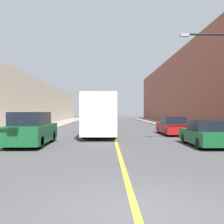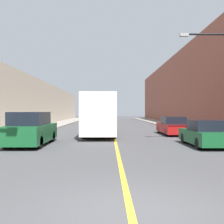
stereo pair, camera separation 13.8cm
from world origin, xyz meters
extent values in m
plane|color=#474749|center=(0.00, 0.00, 0.00)|extent=(200.00, 200.00, 0.00)
cube|color=gray|center=(-7.85, 30.00, 0.06)|extent=(3.22, 72.00, 0.12)
cube|color=gray|center=(7.85, 30.00, 0.06)|extent=(3.22, 72.00, 0.12)
cube|color=beige|center=(-11.46, 30.00, 3.07)|extent=(4.00, 72.00, 6.13)
cube|color=brown|center=(11.46, 30.00, 5.24)|extent=(4.00, 72.00, 10.48)
cube|color=gold|center=(0.00, 30.00, 0.00)|extent=(0.16, 72.00, 0.01)
cube|color=silver|center=(-1.11, 16.91, 1.77)|extent=(2.41, 11.04, 2.93)
cube|color=black|center=(-1.11, 11.43, 2.28)|extent=(2.05, 0.04, 1.32)
cylinder|color=black|center=(-2.06, 13.49, 0.51)|extent=(0.53, 1.02, 1.02)
cylinder|color=black|center=(-0.17, 13.49, 0.51)|extent=(0.53, 1.02, 1.02)
cylinder|color=black|center=(-2.06, 20.34, 0.51)|extent=(0.53, 1.02, 1.02)
cylinder|color=black|center=(-0.17, 20.34, 0.51)|extent=(0.53, 1.02, 1.02)
cube|color=#145128|center=(-4.94, 10.07, 0.69)|extent=(2.00, 4.99, 0.98)
cube|color=black|center=(-4.94, 9.82, 1.55)|extent=(1.76, 2.75, 0.74)
cube|color=black|center=(-4.94, 7.61, 0.87)|extent=(1.70, 0.04, 0.44)
cylinder|color=black|center=(-5.72, 8.53, 0.34)|extent=(0.44, 0.68, 0.68)
cylinder|color=black|center=(-4.16, 8.53, 0.34)|extent=(0.44, 0.68, 0.68)
cylinder|color=black|center=(-5.72, 11.62, 0.34)|extent=(0.44, 0.68, 0.68)
cylinder|color=black|center=(-4.16, 11.62, 0.34)|extent=(0.44, 0.68, 0.68)
cube|color=#145128|center=(4.99, 9.43, 0.54)|extent=(1.83, 4.22, 0.70)
cube|color=black|center=(4.99, 9.22, 1.19)|extent=(1.61, 1.90, 0.60)
cube|color=black|center=(4.99, 7.35, 0.66)|extent=(1.56, 0.04, 0.32)
cylinder|color=black|center=(4.27, 8.12, 0.31)|extent=(0.40, 0.62, 0.62)
cylinder|color=black|center=(4.27, 10.73, 0.31)|extent=(0.40, 0.62, 0.62)
cylinder|color=black|center=(5.70, 10.73, 0.31)|extent=(0.40, 0.62, 0.62)
cube|color=maroon|center=(4.92, 16.64, 0.54)|extent=(1.86, 4.78, 0.71)
cube|color=black|center=(4.92, 16.40, 1.20)|extent=(1.64, 2.15, 0.61)
cube|color=black|center=(4.92, 14.28, 0.67)|extent=(1.58, 0.04, 0.32)
cylinder|color=black|center=(4.19, 15.16, 0.31)|extent=(0.41, 0.62, 0.62)
cylinder|color=black|center=(5.65, 15.16, 0.31)|extent=(0.41, 0.62, 0.62)
cylinder|color=black|center=(4.19, 18.13, 0.31)|extent=(0.41, 0.62, 0.62)
cylinder|color=black|center=(5.65, 18.13, 0.31)|extent=(0.41, 0.62, 0.62)
cylinder|color=black|center=(5.25, 10.00, 6.46)|extent=(2.57, 0.12, 0.12)
cube|color=#999993|center=(3.97, 10.00, 6.41)|extent=(0.50, 0.24, 0.16)
camera|label=1|loc=(-0.57, -5.20, 1.98)|focal=42.00mm
camera|label=2|loc=(-0.43, -5.21, 1.98)|focal=42.00mm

